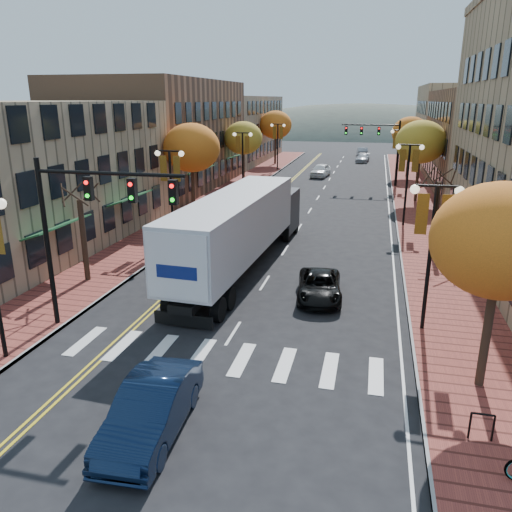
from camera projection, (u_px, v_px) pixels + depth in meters
The scene contains 29 objects.
ground at pixel (200, 386), 16.62m from camera, with size 200.00×200.00×0.00m, color black.
sidewalk_left at pixel (224, 196), 48.73m from camera, with size 4.00×85.00×0.15m, color brown.
sidewalk_right at pixel (416, 204), 44.77m from camera, with size 4.00×85.00×0.15m, color brown.
building_left_near at pixel (9, 177), 31.07m from camera, with size 12.00×22.00×9.00m, color #9E8966.
building_left_mid at pixel (160, 135), 52.11m from camera, with size 12.00×24.00×11.00m, color brown.
building_left_far at pixel (228, 129), 75.53m from camera, with size 12.00×26.00×9.50m, color #9E8966.
building_right_far at pixel (475, 126), 70.27m from camera, with size 15.00×20.00×11.00m, color #9E8966.
tree_left_a at pixel (84, 241), 25.35m from camera, with size 0.28×0.28×4.20m.
tree_left_b at pixel (192, 148), 39.23m from camera, with size 4.48×4.48×7.21m.
tree_left_c at pixel (243, 138), 54.19m from camera, with size 4.16×4.16×6.69m.
tree_left_d at pixel (276, 125), 70.73m from camera, with size 4.61×4.61×7.42m.
tree_right_a at pixel (501, 241), 14.97m from camera, with size 4.16×4.16×6.69m.
tree_right_b at pixel (435, 216), 30.66m from camera, with size 0.28×0.28×4.20m.
tree_right_c at pixel (421, 142), 44.55m from camera, with size 4.48×4.48×7.21m.
tree_right_d at pixel (410, 133), 59.44m from camera, with size 4.35×4.35×7.00m.
lamp_left_b at pixel (171, 178), 31.82m from camera, with size 1.96×0.36×6.05m.
lamp_left_c at pixel (243, 151), 48.52m from camera, with size 1.96×0.36×6.05m.
lamp_left_d at pixel (278, 138), 65.22m from camera, with size 1.96×0.36×6.05m.
lamp_right_a at pixel (433, 230), 19.24m from camera, with size 1.96×0.36×6.05m.
lamp_right_b at pixel (408, 169), 35.94m from camera, with size 1.96×0.36×6.05m.
lamp_right_c at pixel (399, 147), 52.65m from camera, with size 1.96×0.36×6.05m.
traffic_mast_near at pixel (87, 214), 19.12m from camera, with size 6.10×0.35×7.00m.
traffic_mast_far at pixel (380, 140), 52.90m from camera, with size 6.10×0.34×7.00m.
semi_truck at pixel (243, 224), 27.44m from camera, with size 3.69×17.54×4.35m.
navy_sedan at pixel (151, 409), 14.03m from camera, with size 1.67×4.78×1.57m, color black.
black_suv at pixel (319, 286), 23.76m from camera, with size 2.03×4.39×1.22m, color black.
car_far_white at pixel (321, 170), 60.88m from camera, with size 1.87×4.65×1.58m, color white.
car_far_silver at pixel (363, 158), 74.98m from camera, with size 1.73×4.26×1.24m, color #B3B5BC.
car_far_oncoming at pixel (362, 152), 82.80m from camera, with size 1.57×4.50×1.48m, color #98999F.
Camera 1 is at (5.16, -13.72, 9.13)m, focal length 35.00 mm.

